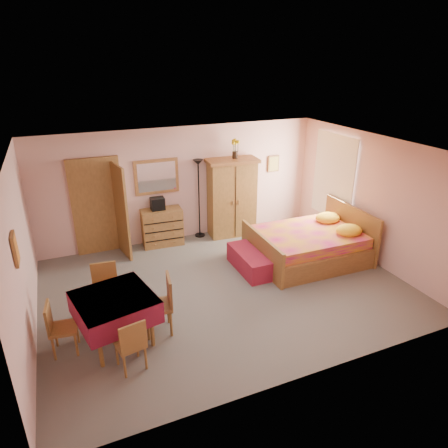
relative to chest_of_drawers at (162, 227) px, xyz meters
name	(u,v)px	position (x,y,z in m)	size (l,w,h in m)	color
floor	(225,287)	(0.58, -2.27, -0.42)	(6.50, 6.50, 0.00)	slate
ceiling	(226,149)	(0.58, -2.27, 2.18)	(6.50, 6.50, 0.00)	brown
wall_back	(182,184)	(0.58, 0.23, 0.88)	(6.50, 0.10, 2.60)	beige
wall_front	(307,296)	(0.58, -4.77, 0.88)	(6.50, 0.10, 2.60)	beige
wall_left	(21,257)	(-2.67, -2.27, 0.88)	(0.10, 5.00, 2.60)	beige
wall_right	(371,199)	(3.83, -2.27, 0.88)	(0.10, 5.00, 2.60)	beige
doorway	(98,207)	(-1.32, 0.20, 0.60)	(1.06, 0.12, 2.15)	#9E6B35
window	(334,177)	(3.79, -1.07, 1.03)	(0.08, 1.40, 1.95)	white
picture_left	(15,249)	(-2.64, -2.87, 1.28)	(0.04, 0.32, 0.42)	orange
picture_back	(273,164)	(2.93, 0.20, 1.13)	(0.30, 0.04, 0.40)	#D8BF59
chest_of_drawers	(162,227)	(0.00, 0.00, 0.00)	(0.90, 0.45, 0.85)	olive
wall_mirror	(157,177)	(0.00, 0.21, 1.13)	(0.98, 0.05, 0.77)	silver
stereo	(158,204)	(-0.06, 0.03, 0.56)	(0.30, 0.22, 0.28)	black
floor_lamp	(199,199)	(0.94, 0.11, 0.51)	(0.24, 0.24, 1.86)	black
wardrobe	(232,198)	(1.68, -0.09, 0.50)	(1.18, 0.61, 1.85)	#A07236
sunflower_vase	(235,149)	(1.77, -0.06, 1.65)	(0.18, 0.18, 0.45)	gold
bed	(308,237)	(2.60, -1.92, 0.10)	(2.26, 1.78, 1.05)	#BF126C
bench	(249,261)	(1.27, -1.86, -0.22)	(0.44, 1.20, 0.40)	maroon
dining_table	(116,319)	(-1.51, -3.04, -0.03)	(1.07, 1.07, 0.78)	maroon
chair_south	(130,343)	(-1.43, -3.67, -0.02)	(0.37, 0.37, 0.81)	olive
chair_north	(106,292)	(-1.56, -2.31, 0.03)	(0.41, 0.41, 0.90)	#AC733A
chair_west	(63,328)	(-2.24, -2.97, -0.01)	(0.37, 0.37, 0.82)	#AE743B
chair_east	(158,305)	(-0.88, -3.04, 0.05)	(0.43, 0.43, 0.94)	olive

